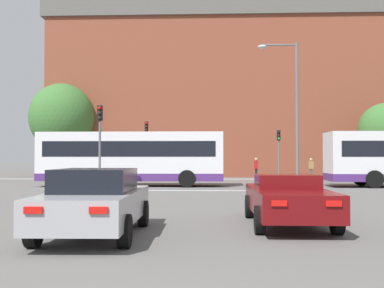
{
  "coord_description": "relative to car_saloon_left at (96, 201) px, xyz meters",
  "views": [
    {
      "loc": [
        0.31,
        -3.45,
        1.69
      ],
      "look_at": [
        -0.94,
        26.75,
        2.57
      ],
      "focal_mm": 45.0,
      "sensor_mm": 36.0,
      "label": 1
    }
  ],
  "objects": [
    {
      "name": "car_saloon_left",
      "position": [
        0.0,
        0.0,
        0.0
      ],
      "size": [
        2.02,
        4.67,
        1.45
      ],
      "rotation": [
        0.0,
        0.0,
        0.02
      ],
      "color": "#9E9EA3",
      "rests_on": "ground_plane"
    },
    {
      "name": "far_pavement",
      "position": [
        2.22,
        28.0,
        -0.74
      ],
      "size": [
        68.75,
        2.5,
        0.01
      ],
      "primitive_type": "cube",
      "color": "gray",
      "rests_on": "ground_plane"
    },
    {
      "name": "stop_line_strip",
      "position": [
        2.22,
        14.57,
        -0.74
      ],
      "size": [
        7.88,
        0.3,
        0.01
      ],
      "primitive_type": "cube",
      "color": "silver",
      "rests_on": "ground_plane"
    },
    {
      "name": "tree_kerbside",
      "position": [
        -10.66,
        31.25,
        4.52
      ],
      "size": [
        5.65,
        5.65,
        8.24
      ],
      "color": "#4C3823",
      "rests_on": "ground_plane"
    },
    {
      "name": "car_roadster_right",
      "position": [
        4.43,
        1.83,
        -0.09
      ],
      "size": [
        1.91,
        4.81,
        1.27
      ],
      "rotation": [
        0.0,
        0.0,
        -0.0
      ],
      "color": "#600C0F",
      "rests_on": "ground_plane"
    },
    {
      "name": "traffic_light_far_right",
      "position": [
        7.79,
        27.62,
        1.88
      ],
      "size": [
        0.26,
        0.31,
        3.88
      ],
      "color": "slate",
      "rests_on": "ground_plane"
    },
    {
      "name": "traffic_light_near_left",
      "position": [
        -3.3,
        14.37,
        2.22
      ],
      "size": [
        0.26,
        0.31,
        4.43
      ],
      "color": "slate",
      "rests_on": "ground_plane"
    },
    {
      "name": "brick_civic_building",
      "position": [
        6.29,
        37.56,
        7.64
      ],
      "size": [
        38.04,
        12.01,
        23.32
      ],
      "color": "brown",
      "rests_on": "ground_plane"
    },
    {
      "name": "street_lamp_junction",
      "position": [
        6.9,
        16.38,
        4.16
      ],
      "size": [
        2.24,
        0.36,
        8.14
      ],
      "color": "slate",
      "rests_on": "ground_plane"
    },
    {
      "name": "pedestrian_walking_east",
      "position": [
        6.12,
        28.77,
        0.26
      ],
      "size": [
        0.32,
        0.44,
        1.72
      ],
      "rotation": [
        0.0,
        0.0,
        1.84
      ],
      "color": "black",
      "rests_on": "ground_plane"
    },
    {
      "name": "pedestrian_waiting",
      "position": [
        10.54,
        28.84,
        0.24
      ],
      "size": [
        0.4,
        0.24,
        1.68
      ],
      "rotation": [
        0.0,
        0.0,
        3.16
      ],
      "color": "brown",
      "rests_on": "ground_plane"
    },
    {
      "name": "bus_crossing_lead",
      "position": [
        -2.3,
        18.46,
        0.98
      ],
      "size": [
        10.98,
        2.77,
        3.22
      ],
      "rotation": [
        0.0,
        0.0,
        -1.57
      ],
      "color": "silver",
      "rests_on": "ground_plane"
    },
    {
      "name": "traffic_light_far_left",
      "position": [
        -2.63,
        27.26,
        2.3
      ],
      "size": [
        0.26,
        0.31,
        4.57
      ],
      "color": "slate",
      "rests_on": "ground_plane"
    }
  ]
}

